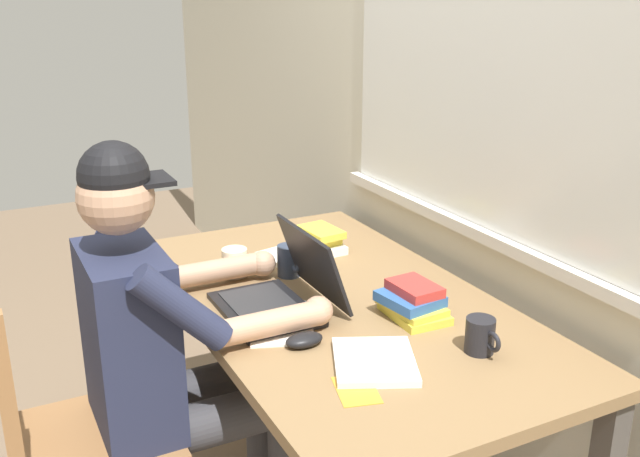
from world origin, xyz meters
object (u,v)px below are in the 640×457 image
at_px(desk, 337,326).
at_px(landscape_photo_print, 356,390).
at_px(book_stack_main, 413,302).
at_px(laptop, 284,291).
at_px(coffee_mug_spare, 289,261).
at_px(computer_mouse, 304,340).
at_px(coffee_mug_dark, 481,336).
at_px(coffee_mug_white, 235,262).
at_px(book_stack_side, 318,240).
at_px(seated_person, 170,342).
at_px(wooden_chair, 71,442).

distance_m(desk, landscape_photo_print, 0.51).
xyz_separation_m(desk, book_stack_main, (0.20, 0.13, 0.13)).
relative_size(laptop, landscape_photo_print, 2.54).
bearing_deg(laptop, coffee_mug_spare, 151.91).
bearing_deg(landscape_photo_print, computer_mouse, -161.59).
distance_m(coffee_mug_dark, book_stack_main, 0.25).
bearing_deg(desk, laptop, -95.07).
relative_size(laptop, coffee_mug_white, 2.80).
xyz_separation_m(laptop, book_stack_side, (-0.37, 0.30, -0.02)).
bearing_deg(seated_person, laptop, 83.84).
distance_m(desk, wooden_chair, 0.79).
distance_m(desk, laptop, 0.22).
height_order(laptop, computer_mouse, laptop).
bearing_deg(computer_mouse, laptop, 168.16).
relative_size(coffee_mug_spare, book_stack_side, 0.61).
xyz_separation_m(wooden_chair, laptop, (0.03, 0.61, 0.33)).
relative_size(desk, coffee_mug_white, 12.67).
distance_m(coffee_mug_spare, book_stack_side, 0.25).
xyz_separation_m(coffee_mug_dark, book_stack_main, (-0.25, -0.04, -0.00)).
bearing_deg(book_stack_main, computer_mouse, -86.79).
bearing_deg(book_stack_main, laptop, -125.90).
distance_m(seated_person, coffee_mug_spare, 0.48).
xyz_separation_m(computer_mouse, coffee_mug_white, (-0.52, 0.01, 0.03)).
bearing_deg(book_stack_main, book_stack_side, 179.57).
bearing_deg(coffee_mug_white, computer_mouse, -0.98).
relative_size(desk, book_stack_main, 7.71).
xyz_separation_m(seated_person, coffee_mug_white, (-0.25, 0.28, 0.09)).
height_order(coffee_mug_white, book_stack_main, book_stack_main).
distance_m(desk, coffee_mug_spare, 0.27).
xyz_separation_m(desk, seated_person, (-0.05, -0.49, 0.04)).
height_order(seated_person, book_stack_side, seated_person).
xyz_separation_m(coffee_mug_white, coffee_mug_dark, (0.74, 0.37, 0.00)).
height_order(desk, wooden_chair, wooden_chair).
relative_size(coffee_mug_white, book_stack_main, 0.61).
height_order(seated_person, book_stack_main, seated_person).
bearing_deg(desk, book_stack_main, 33.02).
bearing_deg(computer_mouse, book_stack_main, 93.21).
height_order(computer_mouse, book_stack_main, book_stack_main).
relative_size(coffee_mug_dark, book_stack_side, 0.61).
bearing_deg(desk, book_stack_side, 161.25).
distance_m(seated_person, book_stack_main, 0.67).
bearing_deg(wooden_chair, desk, 86.32).
relative_size(seated_person, laptop, 3.83).
relative_size(laptop, book_stack_main, 1.70).
distance_m(laptop, book_stack_side, 0.48).
xyz_separation_m(coffee_mug_dark, coffee_mug_spare, (-0.67, -0.22, 0.00)).
distance_m(coffee_mug_dark, coffee_mug_spare, 0.70).
bearing_deg(coffee_mug_dark, coffee_mug_white, -153.73).
relative_size(wooden_chair, landscape_photo_print, 7.37).
xyz_separation_m(computer_mouse, coffee_mug_spare, (-0.44, 0.16, 0.03)).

